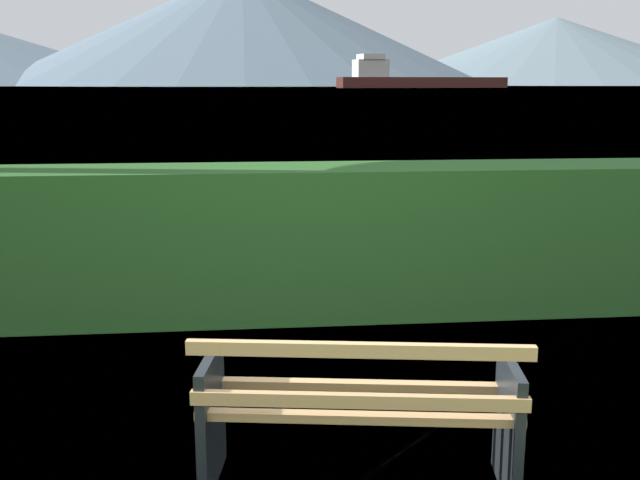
{
  "coord_description": "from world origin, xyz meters",
  "views": [
    {
      "loc": [
        -0.54,
        -3.42,
        2.01
      ],
      "look_at": [
        0.0,
        1.92,
        0.87
      ],
      "focal_mm": 41.57,
      "sensor_mm": 36.0,
      "label": 1
    }
  ],
  "objects": [
    {
      "name": "water_surface",
      "position": [
        0.0,
        308.8,
        0.0
      ],
      "size": [
        620.0,
        620.0,
        0.0
      ],
      "primitive_type": "plane",
      "color": "#7A99A8",
      "rests_on": "ground_plane"
    },
    {
      "name": "hedge_row",
      "position": [
        0.0,
        2.92,
        0.65
      ],
      "size": [
        10.55,
        0.88,
        1.3
      ],
      "primitive_type": "cube",
      "color": "#285B23",
      "rests_on": "ground_plane"
    },
    {
      "name": "park_bench",
      "position": [
        -0.01,
        -0.06,
        0.42
      ],
      "size": [
        1.64,
        0.8,
        0.87
      ],
      "color": "tan",
      "rests_on": "ground_plane"
    },
    {
      "name": "distant_hills",
      "position": [
        -49.5,
        561.63,
        33.06
      ],
      "size": [
        839.38,
        400.63,
        79.55
      ],
      "color": "slate",
      "rests_on": "ground_plane"
    },
    {
      "name": "cargo_ship_large",
      "position": [
        63.32,
        281.83,
        3.48
      ],
      "size": [
        68.56,
        20.91,
        12.44
      ],
      "color": "#471E19",
      "rests_on": "water_surface"
    }
  ]
}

